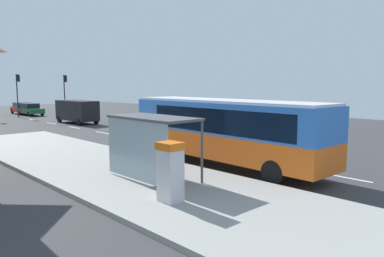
{
  "coord_description": "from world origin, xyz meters",
  "views": [
    {
      "loc": [
        -15.05,
        -12.54,
        3.96
      ],
      "look_at": [
        -1.0,
        2.17,
        1.5
      ],
      "focal_mm": 34.57,
      "sensor_mm": 36.0,
      "label": 1
    }
  ],
  "objects_px": {
    "bus": "(224,128)",
    "bus_shelter": "(147,132)",
    "white_van": "(77,110)",
    "traffic_light_median": "(18,89)",
    "sedan_far": "(22,108)",
    "traffic_light_near_side": "(65,88)",
    "ticket_machine": "(170,171)",
    "recycling_bin_yellow": "(135,148)",
    "recycling_bin_orange": "(143,150)",
    "sedan_near": "(30,109)"
  },
  "relations": [
    {
      "from": "bus",
      "to": "bus_shelter",
      "type": "height_order",
      "value": "bus"
    },
    {
      "from": "white_van",
      "to": "traffic_light_median",
      "type": "height_order",
      "value": "traffic_light_median"
    },
    {
      "from": "sedan_far",
      "to": "traffic_light_near_side",
      "type": "bearing_deg",
      "value": -62.45
    },
    {
      "from": "sedan_far",
      "to": "ticket_machine",
      "type": "distance_m",
      "value": 42.87
    },
    {
      "from": "ticket_machine",
      "to": "recycling_bin_yellow",
      "type": "bearing_deg",
      "value": 63.7
    },
    {
      "from": "white_van",
      "to": "recycling_bin_orange",
      "type": "xyz_separation_m",
      "value": [
        -6.4,
        -19.89,
        -0.69
      ]
    },
    {
      "from": "sedan_far",
      "to": "recycling_bin_orange",
      "type": "relative_size",
      "value": 4.71
    },
    {
      "from": "ticket_machine",
      "to": "recycling_bin_yellow",
      "type": "height_order",
      "value": "ticket_machine"
    },
    {
      "from": "sedan_far",
      "to": "bus_shelter",
      "type": "relative_size",
      "value": 1.12
    },
    {
      "from": "traffic_light_near_side",
      "to": "bus_shelter",
      "type": "distance_m",
      "value": 34.98
    },
    {
      "from": "traffic_light_near_side",
      "to": "white_van",
      "type": "bearing_deg",
      "value": -108.85
    },
    {
      "from": "white_van",
      "to": "traffic_light_near_side",
      "type": "height_order",
      "value": "traffic_light_near_side"
    },
    {
      "from": "ticket_machine",
      "to": "white_van",
      "type": "bearing_deg",
      "value": 69.43
    },
    {
      "from": "white_van",
      "to": "sedan_far",
      "type": "relative_size",
      "value": 1.18
    },
    {
      "from": "bus_shelter",
      "to": "sedan_near",
      "type": "bearing_deg",
      "value": 76.43
    },
    {
      "from": "recycling_bin_yellow",
      "to": "ticket_machine",
      "type": "bearing_deg",
      "value": -116.3
    },
    {
      "from": "recycling_bin_orange",
      "to": "traffic_light_median",
      "type": "height_order",
      "value": "traffic_light_median"
    },
    {
      "from": "traffic_light_near_side",
      "to": "ticket_machine",
      "type": "bearing_deg",
      "value": -110.11
    },
    {
      "from": "sedan_near",
      "to": "ticket_machine",
      "type": "bearing_deg",
      "value": -104.21
    },
    {
      "from": "white_van",
      "to": "bus_shelter",
      "type": "height_order",
      "value": "bus_shelter"
    },
    {
      "from": "sedan_far",
      "to": "recycling_bin_yellow",
      "type": "height_order",
      "value": "sedan_far"
    },
    {
      "from": "bus",
      "to": "recycling_bin_orange",
      "type": "distance_m",
      "value": 4.22
    },
    {
      "from": "sedan_near",
      "to": "recycling_bin_yellow",
      "type": "xyz_separation_m",
      "value": [
        -6.5,
        -32.08,
        -0.14
      ]
    },
    {
      "from": "white_van",
      "to": "sedan_near",
      "type": "bearing_deg",
      "value": 89.57
    },
    {
      "from": "sedan_near",
      "to": "ticket_machine",
      "type": "relative_size",
      "value": 2.3
    },
    {
      "from": "bus",
      "to": "traffic_light_median",
      "type": "bearing_deg",
      "value": 86.49
    },
    {
      "from": "traffic_light_near_side",
      "to": "traffic_light_median",
      "type": "bearing_deg",
      "value": 162.58
    },
    {
      "from": "white_van",
      "to": "sedan_far",
      "type": "xyz_separation_m",
      "value": [
        0.1,
        15.79,
        -0.55
      ]
    },
    {
      "from": "bus",
      "to": "traffic_light_near_side",
      "type": "height_order",
      "value": "traffic_light_near_side"
    },
    {
      "from": "bus",
      "to": "traffic_light_median",
      "type": "relative_size",
      "value": 2.16
    },
    {
      "from": "sedan_near",
      "to": "traffic_light_median",
      "type": "xyz_separation_m",
      "value": [
        -1.9,
        -1.63,
        2.61
      ]
    },
    {
      "from": "traffic_light_median",
      "to": "recycling_bin_yellow",
      "type": "bearing_deg",
      "value": -98.59
    },
    {
      "from": "sedan_far",
      "to": "bus",
      "type": "bearing_deg",
      "value": -95.9
    },
    {
      "from": "sedan_near",
      "to": "white_van",
      "type": "bearing_deg",
      "value": -90.43
    },
    {
      "from": "recycling_bin_yellow",
      "to": "sedan_far",
      "type": "bearing_deg",
      "value": 79.47
    },
    {
      "from": "sedan_far",
      "to": "bus_shelter",
      "type": "bearing_deg",
      "value": -102.6
    },
    {
      "from": "bus_shelter",
      "to": "traffic_light_median",
      "type": "bearing_deg",
      "value": 78.82
    },
    {
      "from": "white_van",
      "to": "traffic_light_near_side",
      "type": "xyz_separation_m",
      "value": [
        3.3,
        9.66,
        2.04
      ]
    },
    {
      "from": "white_van",
      "to": "traffic_light_median",
      "type": "bearing_deg",
      "value": 99.09
    },
    {
      "from": "recycling_bin_orange",
      "to": "bus_shelter",
      "type": "relative_size",
      "value": 0.24
    },
    {
      "from": "traffic_light_median",
      "to": "traffic_light_near_side",
      "type": "bearing_deg",
      "value": -17.42
    },
    {
      "from": "ticket_machine",
      "to": "recycling_bin_orange",
      "type": "bearing_deg",
      "value": 61.13
    },
    {
      "from": "traffic_light_near_side",
      "to": "traffic_light_median",
      "type": "xyz_separation_m",
      "value": [
        -5.1,
        1.6,
        0.02
      ]
    },
    {
      "from": "bus",
      "to": "sedan_far",
      "type": "distance_m",
      "value": 39.09
    },
    {
      "from": "white_van",
      "to": "traffic_light_near_side",
      "type": "relative_size",
      "value": 1.04
    },
    {
      "from": "recycling_bin_orange",
      "to": "sedan_near",
      "type": "bearing_deg",
      "value": 78.79
    },
    {
      "from": "traffic_light_near_side",
      "to": "traffic_light_median",
      "type": "relative_size",
      "value": 0.99
    },
    {
      "from": "sedan_far",
      "to": "traffic_light_median",
      "type": "distance_m",
      "value": 5.56
    },
    {
      "from": "sedan_far",
      "to": "traffic_light_near_side",
      "type": "xyz_separation_m",
      "value": [
        3.2,
        -6.13,
        2.6
      ]
    },
    {
      "from": "bus",
      "to": "sedan_near",
      "type": "distance_m",
      "value": 36.22
    }
  ]
}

